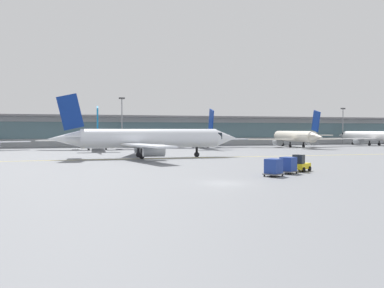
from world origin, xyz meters
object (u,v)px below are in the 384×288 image
gate_airplane_5 (371,136)px  cargo_dolly_trailing (273,167)px  taxiing_regional_jet (149,139)px  gate_airplane_2 (97,137)px  baggage_tug (301,164)px  gate_airplane_4 (295,137)px  apron_light_mast_2 (343,124)px  cargo_dolly_lead (288,165)px  apron_light_mast_1 (122,120)px  gate_airplane_3 (199,137)px

gate_airplane_5 → cargo_dolly_trailing: (-70.88, -68.01, -1.96)m
gate_airplane_5 → taxiing_regional_jet: 86.92m
gate_airplane_2 → baggage_tug: gate_airplane_2 is taller
gate_airplane_4 → cargo_dolly_trailing: size_ratio=11.85×
cargo_dolly_trailing → apron_light_mast_2: bearing=15.8°
gate_airplane_2 → taxiing_regional_jet: taxiing_regional_jet is taller
gate_airplane_2 → gate_airplane_5: 86.88m
cargo_dolly_lead → apron_light_mast_1: (-10.97, 78.68, 7.04)m
cargo_dolly_lead → gate_airplane_3: bearing=48.3°
apron_light_mast_2 → gate_airplane_5: bearing=-90.4°
cargo_dolly_lead → cargo_dolly_trailing: size_ratio=1.00×
gate_airplane_3 → taxiing_regional_jet: 42.27m
apron_light_mast_1 → cargo_dolly_lead: bearing=-82.1°
cargo_dolly_lead → gate_airplane_2: bearing=73.0°
gate_airplane_3 → gate_airplane_4: size_ratio=1.02×
gate_airplane_2 → baggage_tug: size_ratio=10.89×
cargo_dolly_lead → apron_light_mast_2: 105.64m
gate_airplane_4 → taxiing_regional_jet: taxiing_regional_jet is taller
gate_airplane_3 → baggage_tug: bearing=177.0°
taxiing_regional_jet → apron_light_mast_1: (0.29, 48.40, 4.65)m
gate_airplane_5 → cargo_dolly_lead: (-67.95, -66.08, -1.96)m
apron_light_mast_1 → taxiing_regional_jet: bearing=-90.3°
gate_airplane_4 → apron_light_mast_1: bearing=75.8°
gate_airplane_3 → baggage_tug: size_ratio=10.83×
gate_airplane_5 → gate_airplane_4: bearing=92.5°
gate_airplane_4 → apron_light_mast_2: apron_light_mast_2 is taller
cargo_dolly_lead → cargo_dolly_trailing: bearing=-180.0°
gate_airplane_3 → taxiing_regional_jet: (-20.98, -36.69, 0.27)m
cargo_dolly_trailing → apron_light_mast_2: size_ratio=0.20×
gate_airplane_4 → taxiing_regional_jet: bearing=127.7°
gate_airplane_4 → taxiing_regional_jet: size_ratio=0.90×
cargo_dolly_trailing → taxiing_regional_jet: bearing=71.0°
cargo_dolly_trailing → gate_airplane_2: bearing=70.2°
gate_airplane_5 → baggage_tug: size_ratio=10.31×
gate_airplane_4 → gate_airplane_2: bearing=92.7°
gate_airplane_5 → cargo_dolly_trailing: size_ratio=11.51×
gate_airplane_5 → apron_light_mast_1: bearing=76.0°
cargo_dolly_lead → apron_light_mast_1: apron_light_mast_1 is taller
gate_airplane_5 → cargo_dolly_trailing: gate_airplane_5 is taller
gate_airplane_5 → cargo_dolly_trailing: 98.25m
gate_airplane_2 → cargo_dolly_lead: 66.74m
baggage_tug → apron_light_mast_1: (-13.70, 76.87, 7.20)m
baggage_tug → taxiing_regional_jet: bearing=82.7°
gate_airplane_4 → apron_light_mast_2: bearing=-54.1°
gate_airplane_3 → baggage_tug: (-7.00, -65.16, -2.27)m
gate_airplane_5 → gate_airplane_3: bearing=84.2°
apron_light_mast_1 → apron_light_mast_2: bearing=1.4°
gate_airplane_3 → gate_airplane_4: gate_airplane_3 is taller
baggage_tug → gate_airplane_4: bearing=26.5°
baggage_tug → apron_light_mast_2: apron_light_mast_2 is taller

